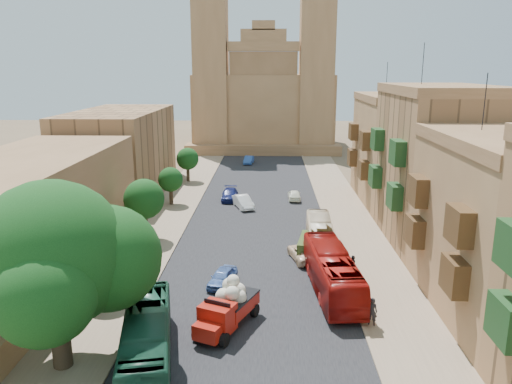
# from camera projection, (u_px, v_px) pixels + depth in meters

# --- Properties ---
(road_surface) EXTENTS (14.00, 140.00, 0.01)m
(road_surface) POSITION_uv_depth(u_px,v_px,m) (257.00, 220.00, 51.16)
(road_surface) COLOR black
(road_surface) RESTS_ON ground
(sidewalk_east) EXTENTS (5.00, 140.00, 0.01)m
(sidewalk_east) POSITION_uv_depth(u_px,v_px,m) (350.00, 221.00, 50.90)
(sidewalk_east) COLOR #867058
(sidewalk_east) RESTS_ON ground
(sidewalk_west) EXTENTS (5.00, 140.00, 0.01)m
(sidewalk_west) POSITION_uv_depth(u_px,v_px,m) (165.00, 220.00, 51.42)
(sidewalk_west) COLOR #867058
(sidewalk_west) RESTS_ON ground
(kerb_east) EXTENTS (0.25, 140.00, 0.12)m
(kerb_east) POSITION_uv_depth(u_px,v_px,m) (325.00, 220.00, 50.95)
(kerb_east) COLOR #867058
(kerb_east) RESTS_ON ground
(kerb_west) EXTENTS (0.25, 140.00, 0.12)m
(kerb_west) POSITION_uv_depth(u_px,v_px,m) (189.00, 219.00, 51.34)
(kerb_west) COLOR #867058
(kerb_west) RESTS_ON ground
(townhouse_b) EXTENTS (9.00, 14.00, 14.90)m
(townhouse_b) POSITION_uv_depth(u_px,v_px,m) (506.00, 226.00, 30.92)
(townhouse_b) COLOR olive
(townhouse_b) RESTS_ON ground
(townhouse_c) EXTENTS (9.00, 14.00, 17.40)m
(townhouse_c) POSITION_uv_depth(u_px,v_px,m) (435.00, 164.00, 44.20)
(townhouse_c) COLOR #996C45
(townhouse_c) RESTS_ON ground
(townhouse_d) EXTENTS (9.00, 14.00, 15.90)m
(townhouse_d) POSITION_uv_depth(u_px,v_px,m) (396.00, 148.00, 57.96)
(townhouse_d) COLOR olive
(townhouse_d) RESTS_ON ground
(west_wall) EXTENTS (1.00, 40.00, 1.80)m
(west_wall) POSITION_uv_depth(u_px,v_px,m) (104.00, 244.00, 41.59)
(west_wall) COLOR olive
(west_wall) RESTS_ON ground
(west_building_low) EXTENTS (10.00, 28.00, 8.40)m
(west_building_low) POSITION_uv_depth(u_px,v_px,m) (23.00, 213.00, 39.00)
(west_building_low) COLOR brown
(west_building_low) RESTS_ON ground
(west_building_mid) EXTENTS (10.00, 22.00, 10.00)m
(west_building_mid) POSITION_uv_depth(u_px,v_px,m) (120.00, 150.00, 64.03)
(west_building_mid) COLOR #996C45
(west_building_mid) RESTS_ON ground
(church) EXTENTS (28.00, 22.50, 36.30)m
(church) POSITION_uv_depth(u_px,v_px,m) (264.00, 98.00, 96.02)
(church) COLOR olive
(church) RESTS_ON ground
(ficus_tree) EXTENTS (9.96, 9.17, 9.96)m
(ficus_tree) POSITION_uv_depth(u_px,v_px,m) (54.00, 260.00, 24.78)
(ficus_tree) COLOR #36281B
(ficus_tree) RESTS_ON ground
(street_tree_a) EXTENTS (3.01, 3.01, 4.63)m
(street_tree_a) POSITION_uv_depth(u_px,v_px,m) (100.00, 255.00, 33.23)
(street_tree_a) COLOR #36281B
(street_tree_a) RESTS_ON ground
(street_tree_b) EXTENTS (3.65, 3.65, 5.60)m
(street_tree_b) POSITION_uv_depth(u_px,v_px,m) (144.00, 199.00, 44.71)
(street_tree_b) COLOR #36281B
(street_tree_b) RESTS_ON ground
(street_tree_c) EXTENTS (2.81, 2.81, 4.31)m
(street_tree_c) POSITION_uv_depth(u_px,v_px,m) (171.00, 180.00, 56.56)
(street_tree_c) COLOR #36281B
(street_tree_c) RESTS_ON ground
(street_tree_d) EXTENTS (3.03, 3.03, 4.65)m
(street_tree_d) POSITION_uv_depth(u_px,v_px,m) (188.00, 159.00, 68.15)
(street_tree_d) COLOR #36281B
(street_tree_d) RESTS_ON ground
(red_truck) EXTENTS (3.85, 5.55, 3.08)m
(red_truck) POSITION_uv_depth(u_px,v_px,m) (227.00, 307.00, 29.74)
(red_truck) COLOR #AB190D
(red_truck) RESTS_ON ground
(olive_pickup) EXTENTS (2.40, 4.21, 1.64)m
(olive_pickup) POSITION_uv_depth(u_px,v_px,m) (310.00, 247.00, 41.14)
(olive_pickup) COLOR #394B1C
(olive_pickup) RESTS_ON ground
(bus_green_north) EXTENTS (4.25, 10.33, 2.80)m
(bus_green_north) POSITION_uv_depth(u_px,v_px,m) (147.00, 340.00, 26.01)
(bus_green_north) COLOR #1C4F37
(bus_green_north) RESTS_ON ground
(bus_red_east) EXTENTS (3.38, 10.78, 2.95)m
(bus_red_east) POSITION_uv_depth(u_px,v_px,m) (332.00, 272.00, 34.56)
(bus_red_east) COLOR #9F130E
(bus_red_east) RESTS_ON ground
(bus_cream_east) EXTENTS (2.40, 8.89, 2.46)m
(bus_cream_east) POSITION_uv_depth(u_px,v_px,m) (320.00, 233.00, 43.30)
(bus_cream_east) COLOR #FDE6C4
(bus_cream_east) RESTS_ON ground
(car_blue_a) EXTENTS (2.27, 3.79, 1.21)m
(car_blue_a) POSITION_uv_depth(u_px,v_px,m) (222.00, 277.00, 35.79)
(car_blue_a) COLOR #476AAF
(car_blue_a) RESTS_ON ground
(car_white_a) EXTENTS (2.82, 4.42, 1.37)m
(car_white_a) POSITION_uv_depth(u_px,v_px,m) (243.00, 202.00, 55.63)
(car_white_a) COLOR white
(car_white_a) RESTS_ON ground
(car_cream) EXTENTS (2.89, 4.58, 1.18)m
(car_cream) POSITION_uv_depth(u_px,v_px,m) (304.00, 253.00, 40.53)
(car_cream) COLOR beige
(car_cream) RESTS_ON ground
(car_dkblue) EXTENTS (1.92, 4.54, 1.31)m
(car_dkblue) POSITION_uv_depth(u_px,v_px,m) (230.00, 195.00, 58.95)
(car_dkblue) COLOR #111954
(car_dkblue) RESTS_ON ground
(car_white_b) EXTENTS (1.44, 3.56, 1.21)m
(car_white_b) POSITION_uv_depth(u_px,v_px,m) (294.00, 195.00, 58.95)
(car_white_b) COLOR white
(car_white_b) RESTS_ON ground
(car_blue_b) EXTENTS (1.71, 3.91, 1.25)m
(car_blue_b) POSITION_uv_depth(u_px,v_px,m) (249.00, 160.00, 81.34)
(car_blue_b) COLOR #2D54A2
(car_blue_b) RESTS_ON ground
(pedestrian_a) EXTENTS (0.74, 0.58, 1.80)m
(pedestrian_a) POSITION_uv_depth(u_px,v_px,m) (372.00, 311.00, 30.12)
(pedestrian_a) COLOR black
(pedestrian_a) RESTS_ON ground
(pedestrian_c) EXTENTS (0.56, 1.06, 1.73)m
(pedestrian_c) POSITION_uv_depth(u_px,v_px,m) (353.00, 266.00, 37.08)
(pedestrian_c) COLOR #2E2E32
(pedestrian_c) RESTS_ON ground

